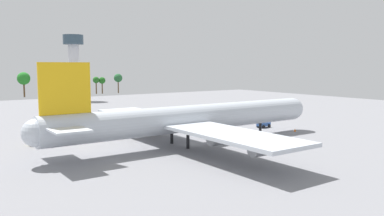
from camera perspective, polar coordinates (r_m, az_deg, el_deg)
The scene contains 7 objects.
ground_plane at distance 89.78m, azimuth -0.00°, elevation -5.28°, with size 292.48×292.48×0.00m, color gray.
cargo_airplane at distance 88.44m, azimuth -0.32°, elevation -1.59°, with size 73.12×66.34×18.45m.
maintenance_van at distance 115.07m, azimuth 10.27°, elevation -2.27°, with size 4.06×2.62×2.25m.
catering_truck at distance 93.72m, azimuth -20.85°, elevation -4.44°, with size 5.28×5.33×2.39m.
safety_cone_nose at distance 110.39m, azimuth 14.73°, elevation -3.10°, with size 0.58×0.58×0.83m, color orange.
control_tower at distance 210.49m, azimuth -16.80°, elevation 6.68°, with size 10.15×10.15×33.33m.
tree_line_backdrop at distance 242.91m, azimuth -21.30°, elevation 3.75°, with size 98.72×7.11×14.12m.
Camera 1 is at (-50.70, -71.90, 17.88)m, focal length 36.71 mm.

